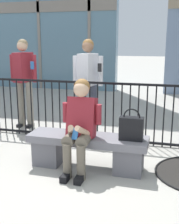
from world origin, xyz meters
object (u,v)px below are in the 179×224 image
object	(u,v)px
bystander_at_railing	(88,80)
bystander_further_back	(24,77)
seated_person_with_phone	(80,123)
handbag_on_bench	(131,128)
stone_bench	(87,148)

from	to	relation	value
bystander_at_railing	bystander_further_back	world-z (taller)	same
seated_person_with_phone	bystander_further_back	size ratio (longest dim) A/B	0.71
handbag_on_bench	bystander_further_back	xyz separation A→B (m)	(-2.32, 1.58, 0.40)
bystander_further_back	seated_person_with_phone	bearing A→B (deg)	-45.43
stone_bench	seated_person_with_phone	size ratio (longest dim) A/B	1.32
seated_person_with_phone	bystander_further_back	distance (m)	2.41
seated_person_with_phone	handbag_on_bench	xyz separation A→B (m)	(0.64, 0.12, -0.04)
seated_person_with_phone	handbag_on_bench	bearing A→B (deg)	10.44
handbag_on_bench	bystander_further_back	world-z (taller)	bystander_further_back
bystander_at_railing	stone_bench	bearing A→B (deg)	-74.26
handbag_on_bench	bystander_further_back	size ratio (longest dim) A/B	0.24
bystander_at_railing	bystander_further_back	size ratio (longest dim) A/B	1.00
seated_person_with_phone	handbag_on_bench	distance (m)	0.66
bystander_at_railing	bystander_further_back	xyz separation A→B (m)	(-1.33, 0.12, 0.00)
seated_person_with_phone	bystander_further_back	xyz separation A→B (m)	(-1.67, 1.70, 0.35)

